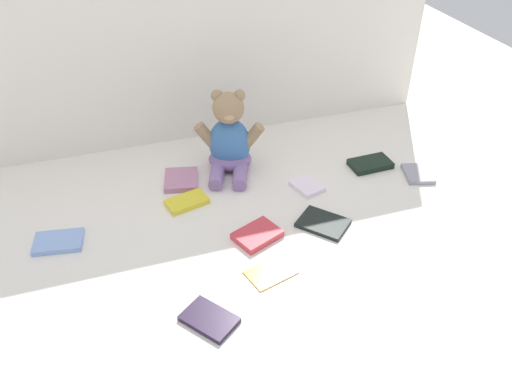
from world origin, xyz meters
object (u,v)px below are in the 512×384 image
book_case_2 (181,180)px  book_case_0 (418,174)px  book_case_6 (257,235)px  book_case_4 (323,223)px  teddy_bear (229,141)px  book_case_9 (187,202)px  book_case_8 (271,272)px  book_case_5 (306,185)px  book_case_3 (370,164)px  book_case_1 (58,242)px  book_case_7 (209,319)px

book_case_2 → book_case_0: bearing=-2.3°
book_case_0 → book_case_6: 0.59m
book_case_4 → book_case_6: 0.19m
teddy_bear → book_case_2: 0.19m
book_case_2 → book_case_9: 0.11m
book_case_0 → book_case_9: 0.73m
teddy_bear → book_case_8: size_ratio=2.29×
book_case_6 → book_case_8: book_case_6 is taller
book_case_0 → book_case_6: (-0.58, -0.12, 0.00)m
book_case_8 → book_case_9: size_ratio=0.98×
book_case_5 → book_case_9: bearing=158.2°
teddy_bear → book_case_3: bearing=2.4°
book_case_6 → book_case_3: bearing=93.0°
teddy_bear → book_case_2: size_ratio=2.30×
book_case_8 → book_case_9: bearing=6.4°
book_case_1 → book_case_6: 0.53m
book_case_5 → book_case_7: (-0.41, -0.41, -0.00)m
book_case_1 → book_case_4: (0.70, -0.14, -0.00)m
book_case_9 → book_case_1: bearing=-93.5°
teddy_bear → book_case_6: bearing=-74.4°
book_case_9 → book_case_6: bearing=21.8°
book_case_3 → book_case_9: book_case_3 is taller
book_case_1 → book_case_0: bearing=98.2°
book_case_6 → book_case_9: book_case_6 is taller
book_case_3 → book_case_9: bearing=89.3°
teddy_bear → book_case_5: (0.19, -0.18, -0.09)m
book_case_0 → book_case_4: 0.41m
book_case_4 → book_case_6: book_case_6 is taller
teddy_bear → book_case_0: (0.55, -0.23, -0.09)m
book_case_3 → book_case_0: bearing=-130.7°
book_case_0 → book_case_7: book_case_0 is taller
book_case_0 → book_case_5: size_ratio=1.12×
book_case_4 → book_case_5: (0.02, 0.18, 0.00)m
book_case_8 → book_case_0: bearing=-81.5°
book_case_6 → book_case_8: bearing=-26.8°
book_case_1 → book_case_9: same height
book_case_7 → book_case_8: bearing=171.7°
book_case_7 → book_case_2: bearing=-132.2°
book_case_3 → book_case_1: bearing=92.8°
teddy_bear → book_case_5: size_ratio=2.88×
book_case_1 → book_case_8: bearing=70.0°
book_case_2 → book_case_5: bearing=-9.2°
book_case_2 → book_case_4: 0.47m
book_case_1 → book_case_6: size_ratio=1.06×
book_case_5 → book_case_8: size_ratio=0.80×
teddy_bear → book_case_8: bearing=-74.5°
book_case_0 → book_case_3: size_ratio=0.79×
book_case_9 → book_case_3: bearing=77.1°
book_case_6 → book_case_7: 0.31m
teddy_bear → book_case_1: 0.58m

